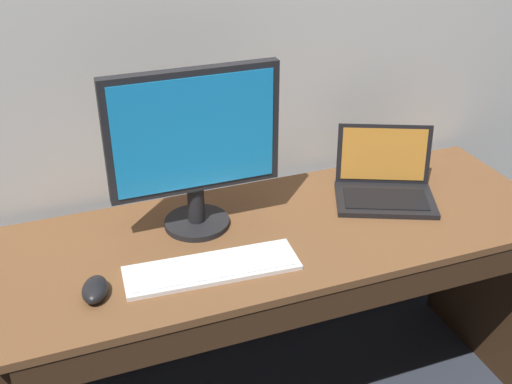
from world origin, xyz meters
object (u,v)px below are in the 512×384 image
at_px(external_monitor, 194,143).
at_px(laptop_black, 385,186).
at_px(computer_mouse, 95,289).
at_px(wired_keyboard, 212,268).

bearing_deg(external_monitor, laptop_black, -2.95).
relative_size(laptop_black, computer_mouse, 3.54).
bearing_deg(external_monitor, wired_keyboard, -96.31).
height_order(laptop_black, external_monitor, external_monitor).
relative_size(external_monitor, wired_keyboard, 1.03).
relative_size(wired_keyboard, computer_mouse, 4.48).
relative_size(laptop_black, external_monitor, 0.77).
bearing_deg(external_monitor, computer_mouse, -146.39).
distance_m(laptop_black, computer_mouse, 0.96).
bearing_deg(wired_keyboard, laptop_black, 16.27).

